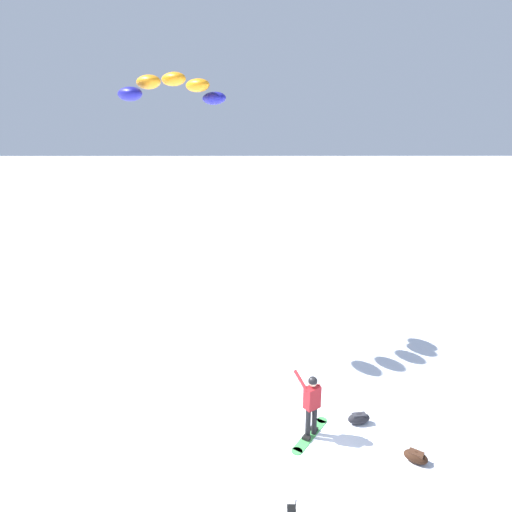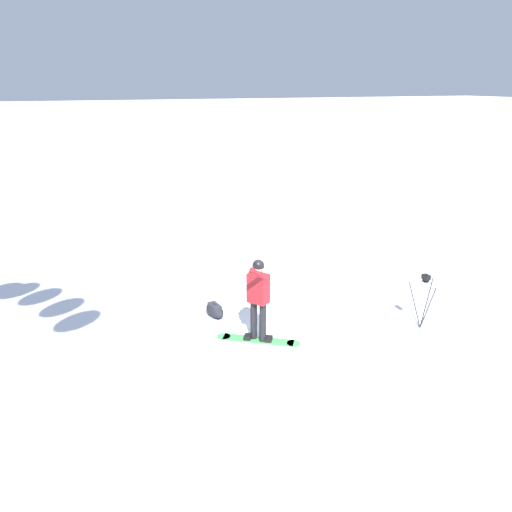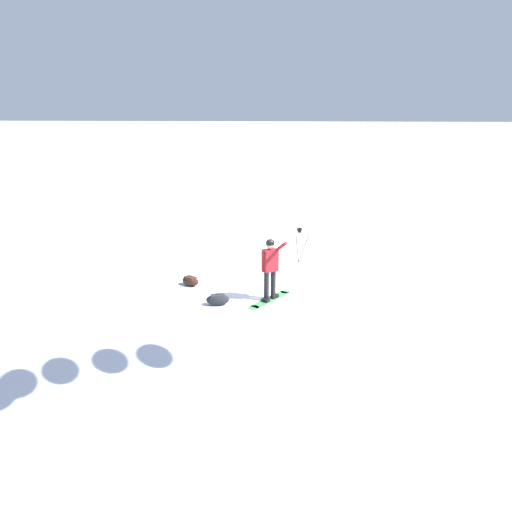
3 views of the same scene
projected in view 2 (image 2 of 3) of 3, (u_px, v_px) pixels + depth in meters
ground_plane at (295, 341)px, 10.32m from camera, size 300.00×300.00×0.00m
snowboarder at (258, 292)px, 9.98m from camera, size 0.59×0.72×1.79m
snowboard at (258, 339)px, 10.32m from camera, size 1.50×1.11×0.10m
gear_bag_large at (256, 285)px, 12.78m from camera, size 0.61×0.68×0.28m
camera_tripod at (425, 290)px, 10.56m from camera, size 0.66×0.49×1.24m
gear_bag_small at (215, 310)px, 11.33m from camera, size 0.40×0.67×0.31m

